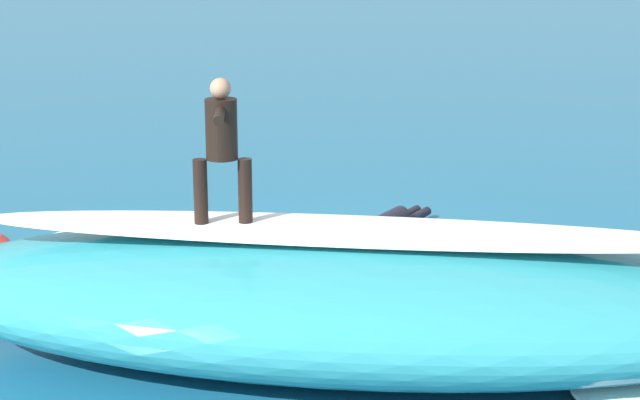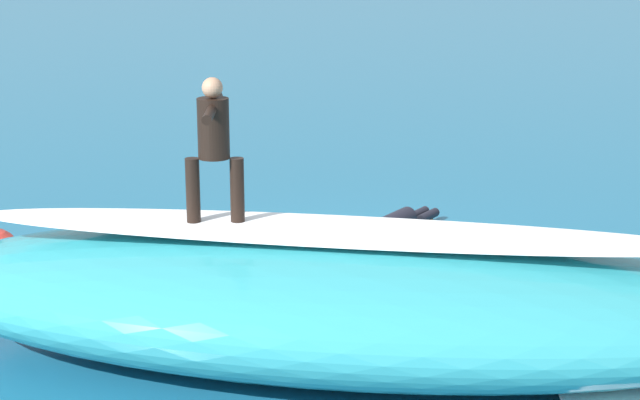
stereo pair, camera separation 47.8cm
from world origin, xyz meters
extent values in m
plane|color=#196084|center=(0.00, 0.00, 0.00)|extent=(120.00, 120.00, 0.00)
ellipsoid|color=teal|center=(-0.04, 2.92, 0.67)|extent=(9.12, 4.09, 1.34)
ellipsoid|color=white|center=(-0.04, 2.92, 1.38)|extent=(7.59, 1.90, 0.08)
ellipsoid|color=#33B2D1|center=(1.16, 2.79, 1.38)|extent=(2.02, 0.71, 0.07)
cylinder|color=black|center=(1.38, 2.81, 1.74)|extent=(0.14, 0.14, 0.66)
cylinder|color=black|center=(0.94, 2.78, 1.74)|extent=(0.14, 0.14, 0.66)
cylinder|color=black|center=(1.16, 2.79, 2.37)|extent=(0.34, 0.34, 0.60)
sphere|color=tan|center=(1.16, 2.79, 2.77)|extent=(0.21, 0.21, 0.21)
cylinder|color=black|center=(1.13, 3.22, 2.58)|extent=(0.14, 0.54, 0.09)
cylinder|color=black|center=(1.20, 2.37, 2.58)|extent=(0.14, 0.54, 0.09)
ellipsoid|color=yellow|center=(-0.68, -1.42, 0.03)|extent=(1.58, 2.17, 0.06)
cylinder|color=black|center=(-0.68, -1.42, 0.21)|extent=(0.68, 0.87, 0.30)
sphere|color=#936B4C|center=(-0.42, -0.98, 0.27)|extent=(0.21, 0.21, 0.21)
cylinder|color=black|center=(-0.99, -2.12, 0.13)|extent=(0.47, 0.67, 0.13)
cylinder|color=black|center=(-1.14, -2.04, 0.13)|extent=(0.47, 0.67, 0.13)
ellipsoid|color=white|center=(-2.63, 3.82, 0.09)|extent=(1.28, 1.28, 0.17)
ellipsoid|color=white|center=(3.76, -0.84, 0.08)|extent=(0.98, 1.13, 0.16)
camera|label=1|loc=(-0.02, 12.71, 4.31)|focal=58.05mm
camera|label=2|loc=(-0.49, 12.69, 4.31)|focal=58.05mm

